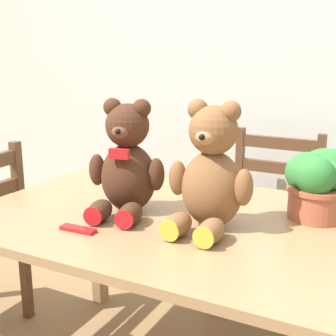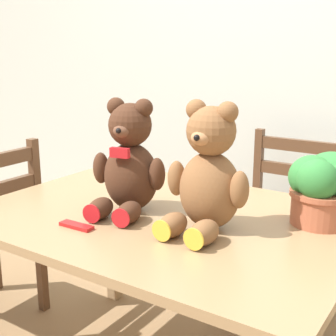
{
  "view_description": "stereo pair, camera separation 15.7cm",
  "coord_description": "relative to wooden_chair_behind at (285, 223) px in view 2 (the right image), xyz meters",
  "views": [
    {
      "loc": [
        0.74,
        -0.9,
        1.29
      ],
      "look_at": [
        0.03,
        0.45,
        0.9
      ],
      "focal_mm": 50.0,
      "sensor_mm": 36.0,
      "label": 1
    },
    {
      "loc": [
        0.87,
        -0.82,
        1.29
      ],
      "look_at": [
        0.03,
        0.45,
        0.9
      ],
      "focal_mm": 50.0,
      "sensor_mm": 36.0,
      "label": 2
    }
  ],
  "objects": [
    {
      "name": "dining_table",
      "position": [
        -0.16,
        -0.83,
        0.18
      ],
      "size": [
        1.32,
        0.95,
        0.73
      ],
      "color": "#9E7A51",
      "rests_on": "ground_plane"
    },
    {
      "name": "teddy_bear_right",
      "position": [
        0.03,
        -0.87,
        0.45
      ],
      "size": [
        0.29,
        0.28,
        0.41
      ],
      "rotation": [
        0.0,
        0.0,
        3.13
      ],
      "color": "brown",
      "rests_on": "dining_table"
    },
    {
      "name": "wall_back",
      "position": [
        -0.16,
        0.33,
        0.84
      ],
      "size": [
        8.0,
        0.04,
        2.6
      ],
      "primitive_type": "cube",
      "color": "silver",
      "rests_on": "ground_plane"
    },
    {
      "name": "chocolate_bar",
      "position": [
        -0.32,
        -1.1,
        0.27
      ],
      "size": [
        0.12,
        0.04,
        0.01
      ],
      "primitive_type": "cube",
      "rotation": [
        0.0,
        0.0,
        0.02
      ],
      "color": "red",
      "rests_on": "dining_table"
    },
    {
      "name": "teddy_bear_left",
      "position": [
        -0.28,
        -0.87,
        0.44
      ],
      "size": [
        0.28,
        0.3,
        0.4
      ],
      "rotation": [
        0.0,
        0.0,
        3.33
      ],
      "color": "#472819",
      "rests_on": "dining_table"
    },
    {
      "name": "wooden_chair_behind",
      "position": [
        0.0,
        0.0,
        0.0
      ],
      "size": [
        0.46,
        0.39,
        0.89
      ],
      "rotation": [
        0.0,
        0.0,
        3.14
      ],
      "color": "brown",
      "rests_on": "ground_plane"
    },
    {
      "name": "potted_plant",
      "position": [
        0.32,
        -0.62,
        0.4
      ],
      "size": [
        0.22,
        0.24,
        0.24
      ],
      "color": "#B25B3D",
      "rests_on": "dining_table"
    }
  ]
}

